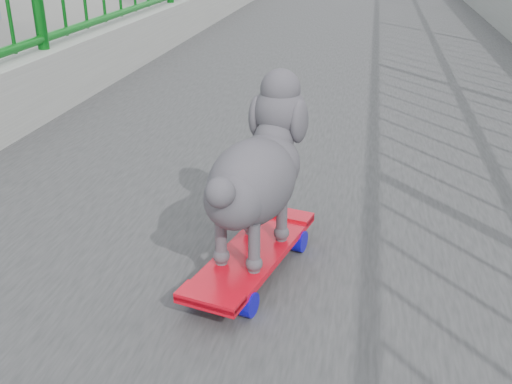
{
  "coord_description": "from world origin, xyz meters",
  "views": [
    {
      "loc": [
        0.18,
        -0.74,
        7.86
      ],
      "look_at": [
        -0.08,
        0.66,
        7.22
      ],
      "focal_mm": 42.0,
      "sensor_mm": 36.0,
      "label": 1
    }
  ],
  "objects_px": {
    "poodle": "(257,171)",
    "car_0": "(93,251)",
    "skateboard": "(253,257)",
    "car_5": "(18,336)"
  },
  "relations": [
    {
      "from": "skateboard",
      "to": "car_5",
      "type": "bearing_deg",
      "value": 144.17
    },
    {
      "from": "car_5",
      "to": "poodle",
      "type": "bearing_deg",
      "value": -49.48
    },
    {
      "from": "car_0",
      "to": "poodle",
      "type": "bearing_deg",
      "value": -60.0
    },
    {
      "from": "car_0",
      "to": "car_5",
      "type": "distance_m",
      "value": 3.33
    },
    {
      "from": "poodle",
      "to": "car_0",
      "type": "distance_m",
      "value": 13.56
    },
    {
      "from": "skateboard",
      "to": "car_5",
      "type": "height_order",
      "value": "skateboard"
    },
    {
      "from": "poodle",
      "to": "skateboard",
      "type": "bearing_deg",
      "value": -90.0
    },
    {
      "from": "car_5",
      "to": "skateboard",
      "type": "bearing_deg",
      "value": -49.62
    },
    {
      "from": "poodle",
      "to": "car_0",
      "type": "relative_size",
      "value": 0.12
    },
    {
      "from": "skateboard",
      "to": "car_5",
      "type": "relative_size",
      "value": 0.13
    }
  ]
}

